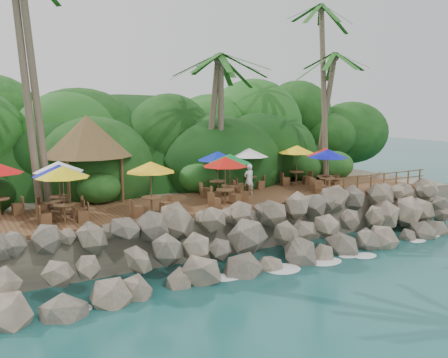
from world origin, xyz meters
TOP-DOWN VIEW (x-y plane):
  - ground at (0.00, 0.00)m, footprint 140.00×140.00m
  - land_base at (0.00, 16.00)m, footprint 32.00×25.20m
  - jungle_hill at (0.00, 23.50)m, footprint 44.80×28.00m
  - seawall at (0.00, 2.00)m, footprint 29.00×4.00m
  - terrace at (0.00, 6.00)m, footprint 26.00×5.00m
  - jungle_foliage at (0.00, 15.00)m, footprint 44.00×16.00m
  - foam_line at (0.00, 0.30)m, footprint 25.20×0.80m
  - palms at (0.49, 8.91)m, footprint 25.11×6.64m
  - palapa at (-6.50, 9.40)m, footprint 4.79×4.79m
  - dining_clusters at (-1.77, 5.89)m, footprint 20.16×5.55m
  - railing at (9.40, 3.65)m, footprint 8.30×0.10m
  - waiter at (1.79, 6.24)m, footprint 0.67×0.46m

SIDE VIEW (x-z plane):
  - ground at x=0.00m, z-range 0.00..0.00m
  - jungle_hill at x=0.00m, z-range -7.70..7.70m
  - jungle_foliage at x=0.00m, z-range -6.00..6.00m
  - foam_line at x=0.00m, z-range 0.00..0.06m
  - land_base at x=0.00m, z-range 0.00..2.10m
  - seawall at x=0.00m, z-range 0.00..2.30m
  - terrace at x=0.00m, z-range 2.10..2.30m
  - railing at x=9.40m, z-range 2.41..3.41m
  - waiter at x=1.79m, z-range 2.30..4.08m
  - dining_clusters at x=-1.77m, z-range 3.14..5.69m
  - palapa at x=-6.50m, z-range 3.49..8.09m
  - palms at x=0.49m, z-range 5.39..19.54m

